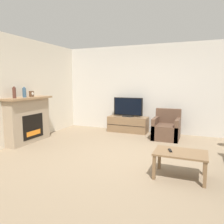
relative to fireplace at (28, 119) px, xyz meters
name	(u,v)px	position (x,y,z in m)	size (l,w,h in m)	color
ground_plane	(128,157)	(2.77, -0.15, -0.60)	(24.00, 24.00, 0.00)	#89755B
wall_back	(154,89)	(2.77, 2.41, 0.75)	(12.00, 0.06, 2.70)	beige
wall_left	(17,91)	(-0.19, -0.15, 0.75)	(0.06, 12.00, 2.70)	beige
fireplace	(28,119)	(0.00, 0.00, 0.00)	(0.43, 1.41, 1.18)	tan
mantel_vase_left	(14,93)	(0.02, -0.42, 0.71)	(0.08, 0.08, 0.28)	#512D23
mantel_vase_centre_left	(24,92)	(0.02, -0.11, 0.70)	(0.09, 0.09, 0.27)	#385670
mantel_clock	(32,94)	(0.02, 0.14, 0.65)	(0.08, 0.11, 0.15)	brown
tv_stand	(128,124)	(2.02, 2.11, -0.36)	(1.24, 0.47, 0.49)	brown
tv	(128,108)	(2.02, 2.11, 0.17)	(0.93, 0.18, 0.60)	black
armchair	(167,129)	(3.28, 1.73, -0.33)	(0.70, 0.76, 0.81)	brown
coffee_table	(180,156)	(3.86, -0.73, -0.23)	(0.84, 0.55, 0.43)	brown
remote	(170,150)	(3.69, -0.74, -0.16)	(0.09, 0.15, 0.02)	black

